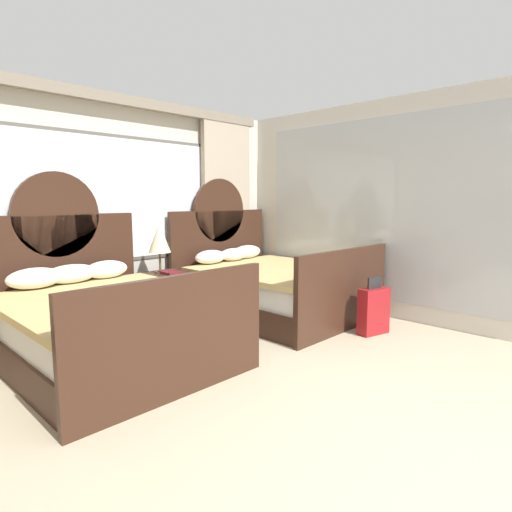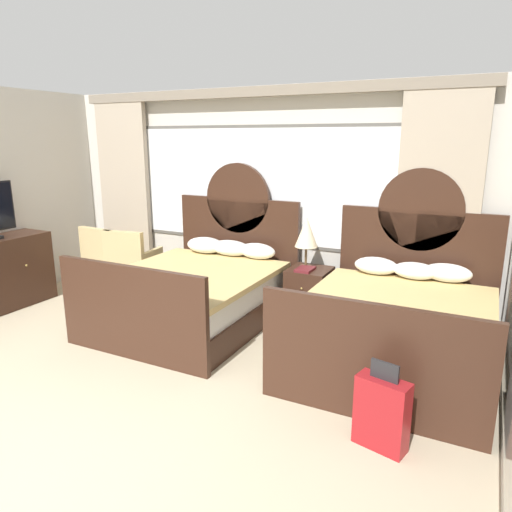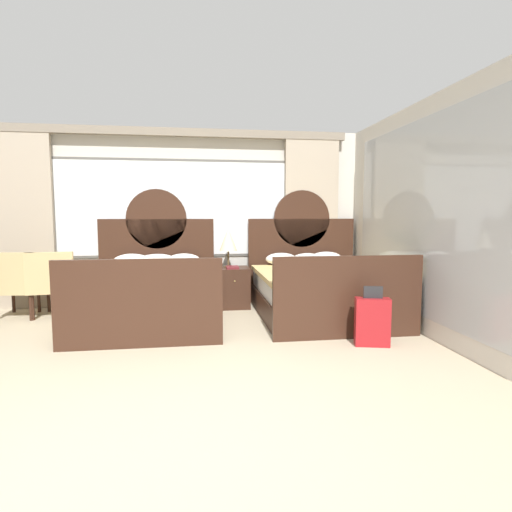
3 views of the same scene
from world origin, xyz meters
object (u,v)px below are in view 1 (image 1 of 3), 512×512
(bed_near_window, at_px, (105,321))
(bed_near_mirror, at_px, (270,286))
(table_lamp_on_nightstand, at_px, (159,238))
(book_on_nightstand, at_px, (170,272))
(suitcase_on_floor, at_px, (374,311))
(nightstand_between_beds, at_px, (168,297))

(bed_near_window, bearing_deg, bed_near_mirror, -0.12)
(table_lamp_on_nightstand, relative_size, book_on_nightstand, 2.31)
(bed_near_window, relative_size, bed_near_mirror, 1.00)
(bed_near_window, xyz_separation_m, table_lamp_on_nightstand, (1.07, 0.70, 0.65))
(bed_near_mirror, relative_size, suitcase_on_floor, 3.40)
(bed_near_window, bearing_deg, book_on_nightstand, 26.99)
(bed_near_mirror, relative_size, table_lamp_on_nightstand, 3.62)
(book_on_nightstand, xyz_separation_m, suitcase_on_floor, (1.31, -1.97, -0.35))
(nightstand_between_beds, bearing_deg, bed_near_mirror, -30.48)
(book_on_nightstand, relative_size, suitcase_on_floor, 0.41)
(nightstand_between_beds, distance_m, table_lamp_on_nightstand, 0.72)
(nightstand_between_beds, relative_size, suitcase_on_floor, 0.94)
(bed_near_mirror, height_order, book_on_nightstand, bed_near_mirror)
(book_on_nightstand, bearing_deg, nightstand_between_beds, 78.14)
(bed_near_window, height_order, table_lamp_on_nightstand, bed_near_window)
(bed_near_window, relative_size, book_on_nightstand, 8.36)
(table_lamp_on_nightstand, height_order, book_on_nightstand, table_lamp_on_nightstand)
(nightstand_between_beds, relative_size, book_on_nightstand, 2.30)
(book_on_nightstand, distance_m, suitcase_on_floor, 2.39)
(bed_near_window, xyz_separation_m, suitcase_on_floor, (2.42, -1.40, -0.11))
(suitcase_on_floor, bearing_deg, bed_near_window, 149.99)
(bed_near_mirror, height_order, suitcase_on_floor, bed_near_mirror)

